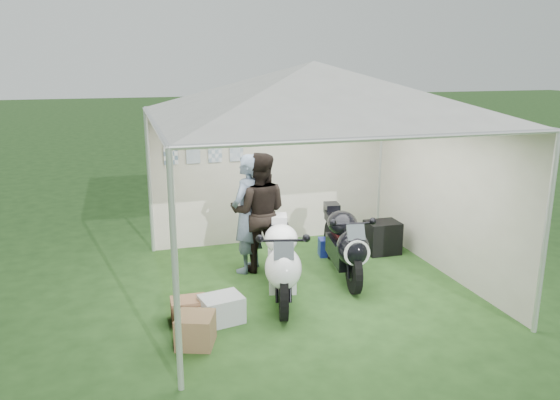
% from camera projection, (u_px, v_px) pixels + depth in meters
% --- Properties ---
extents(ground, '(80.00, 80.00, 0.00)m').
position_uv_depth(ground, '(311.00, 284.00, 7.55)').
color(ground, '#23461A').
rests_on(ground, ground).
extents(canopy_tent, '(5.66, 5.66, 3.00)m').
position_uv_depth(canopy_tent, '(313.00, 95.00, 6.94)').
color(canopy_tent, silver).
rests_on(canopy_tent, ground).
extents(motorcycle_white, '(0.76, 1.94, 0.97)m').
position_uv_depth(motorcycle_white, '(282.00, 259.00, 6.97)').
color(motorcycle_white, black).
rests_on(motorcycle_white, ground).
extents(motorcycle_black, '(0.62, 1.92, 0.95)m').
position_uv_depth(motorcycle_black, '(344.00, 241.00, 7.69)').
color(motorcycle_black, black).
rests_on(motorcycle_black, ground).
extents(paddock_stand, '(0.41, 0.29, 0.28)m').
position_uv_depth(paddock_stand, '(331.00, 247.00, 8.63)').
color(paddock_stand, '#2534D2').
rests_on(paddock_stand, ground).
extents(person_dark_jacket, '(1.02, 0.90, 1.75)m').
position_uv_depth(person_dark_jacket, '(259.00, 212.00, 7.88)').
color(person_dark_jacket, black).
rests_on(person_dark_jacket, ground).
extents(person_blue_jacket, '(0.72, 0.75, 1.73)m').
position_uv_depth(person_blue_jacket, '(247.00, 214.00, 7.85)').
color(person_blue_jacket, slate).
rests_on(person_blue_jacket, ground).
extents(equipment_box, '(0.52, 0.42, 0.52)m').
position_uv_depth(equipment_box, '(382.00, 237.00, 8.72)').
color(equipment_box, black).
rests_on(equipment_box, ground).
extents(crate_0, '(0.54, 0.46, 0.32)m').
position_uv_depth(crate_0, '(221.00, 309.00, 6.44)').
color(crate_0, '#B0B5B9').
rests_on(crate_0, ground).
extents(crate_1, '(0.50, 0.50, 0.35)m').
position_uv_depth(crate_1, '(196.00, 330.00, 5.91)').
color(crate_1, brown).
rests_on(crate_1, ground).
extents(crate_2, '(0.36, 0.32, 0.22)m').
position_uv_depth(crate_2, '(190.00, 315.00, 6.38)').
color(crate_2, silver).
rests_on(crate_2, ground).
extents(crate_3, '(0.42, 0.31, 0.28)m').
position_uv_depth(crate_3, '(189.00, 309.00, 6.48)').
color(crate_3, '#885F42').
rests_on(crate_3, ground).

